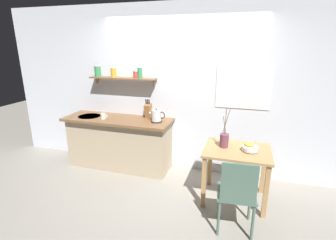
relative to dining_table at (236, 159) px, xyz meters
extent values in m
plane|color=gray|center=(-0.97, 0.12, -0.61)|extent=(14.00, 14.00, 0.00)
cube|color=silver|center=(-0.77, 0.77, 0.74)|extent=(6.80, 0.10, 2.70)
cube|color=white|center=(0.00, 0.72, 0.85)|extent=(0.79, 0.01, 0.66)
cube|color=silver|center=(0.00, 0.72, 0.85)|extent=(0.73, 0.01, 0.60)
cube|color=tan|center=(-1.97, 0.44, -0.19)|extent=(1.74, 0.52, 0.85)
cube|color=brown|center=(-1.97, 0.42, 0.25)|extent=(1.83, 0.63, 0.04)
cylinder|color=#B7BABF|center=(-2.50, 0.40, 0.27)|extent=(0.38, 0.38, 0.01)
cube|color=brown|center=(-1.94, 0.61, 0.92)|extent=(1.17, 0.18, 0.02)
cube|color=#99754C|center=(-2.47, 0.69, 0.86)|extent=(0.02, 0.06, 0.12)
cube|color=#99754C|center=(-1.40, 0.69, 0.86)|extent=(0.02, 0.06, 0.12)
cylinder|color=#388E56|center=(-2.40, 0.61, 1.02)|extent=(0.11, 0.11, 0.17)
cylinder|color=silver|center=(-2.40, 0.61, 1.11)|extent=(0.11, 0.11, 0.01)
cylinder|color=gold|center=(-2.10, 0.61, 1.01)|extent=(0.09, 0.09, 0.15)
cylinder|color=silver|center=(-2.10, 0.61, 1.09)|extent=(0.10, 0.10, 0.01)
cylinder|color=#BC4238|center=(-1.69, 0.61, 0.99)|extent=(0.09, 0.09, 0.11)
cylinder|color=silver|center=(-1.69, 0.61, 1.05)|extent=(0.09, 0.09, 0.01)
cylinder|color=#388E56|center=(-1.62, 0.61, 1.01)|extent=(0.08, 0.08, 0.17)
cylinder|color=silver|center=(-1.62, 0.61, 1.10)|extent=(0.08, 0.08, 0.01)
cube|color=tan|center=(0.00, 0.00, 0.12)|extent=(0.86, 0.68, 0.03)
cube|color=tan|center=(-0.38, -0.29, -0.25)|extent=(0.06, 0.06, 0.72)
cube|color=tan|center=(0.38, -0.29, -0.25)|extent=(0.06, 0.06, 0.72)
cube|color=tan|center=(-0.38, 0.29, -0.25)|extent=(0.06, 0.06, 0.72)
cube|color=tan|center=(0.38, 0.29, -0.25)|extent=(0.06, 0.06, 0.72)
cube|color=#4C6B5B|center=(0.04, -0.58, -0.15)|extent=(0.46, 0.45, 0.03)
cube|color=#4C6B5B|center=(0.05, -0.77, 0.08)|extent=(0.37, 0.06, 0.44)
cylinder|color=#4C6B5B|center=(0.20, -0.39, -0.39)|extent=(0.03, 0.03, 0.44)
cylinder|color=#4C6B5B|center=(-0.16, -0.42, -0.39)|extent=(0.03, 0.03, 0.44)
cylinder|color=#4C6B5B|center=(0.23, -0.74, -0.39)|extent=(0.03, 0.03, 0.44)
cylinder|color=#4C6B5B|center=(-0.13, -0.77, -0.39)|extent=(0.03, 0.03, 0.44)
cylinder|color=silver|center=(0.16, -0.01, 0.14)|extent=(0.09, 0.09, 0.01)
cylinder|color=silver|center=(0.16, -0.01, 0.18)|extent=(0.21, 0.21, 0.05)
ellipsoid|color=yellow|center=(0.13, -0.01, 0.22)|extent=(0.13, 0.10, 0.04)
sphere|color=#8EA84C|center=(0.17, -0.01, 0.22)|extent=(0.06, 0.06, 0.06)
cylinder|color=brown|center=(-0.18, 0.03, 0.23)|extent=(0.12, 0.12, 0.18)
cylinder|color=brown|center=(-0.19, 0.04, 0.44)|extent=(0.05, 0.02, 0.24)
cylinder|color=brown|center=(-0.18, 0.03, 0.50)|extent=(0.02, 0.04, 0.35)
cylinder|color=brown|center=(-0.17, 0.03, 0.50)|extent=(0.09, 0.03, 0.35)
cylinder|color=black|center=(-1.28, 0.43, 0.28)|extent=(0.18, 0.18, 0.02)
cylinder|color=silver|center=(-1.28, 0.43, 0.38)|extent=(0.15, 0.15, 0.18)
sphere|color=black|center=(-1.28, 0.43, 0.48)|extent=(0.02, 0.02, 0.02)
cone|color=silver|center=(-1.37, 0.43, 0.42)|extent=(0.04, 0.04, 0.04)
torus|color=black|center=(-1.19, 0.43, 0.39)|extent=(0.12, 0.02, 0.12)
cube|color=#9E6B3D|center=(-1.48, 0.60, 0.40)|extent=(0.10, 0.17, 0.25)
cylinder|color=black|center=(-1.51, 0.57, 0.56)|extent=(0.02, 0.03, 0.08)
cylinder|color=black|center=(-1.48, 0.57, 0.56)|extent=(0.02, 0.03, 0.08)
cylinder|color=black|center=(-1.45, 0.57, 0.56)|extent=(0.02, 0.03, 0.08)
cylinder|color=white|center=(-2.18, 0.33, 0.32)|extent=(0.08, 0.08, 0.09)
torus|color=white|center=(-2.13, 0.33, 0.32)|extent=(0.06, 0.01, 0.06)
camera|label=1|loc=(0.03, -3.20, 1.47)|focal=27.03mm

